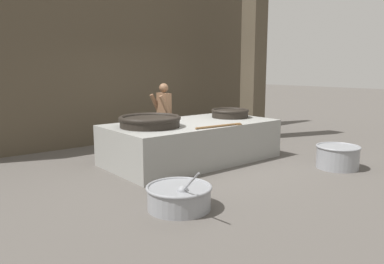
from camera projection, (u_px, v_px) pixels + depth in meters
ground_plane at (192, 161)px, 7.56m from camera, size 60.00×60.00×0.00m
back_wall at (121, 53)px, 9.33m from camera, size 8.92×0.24×4.45m
support_pillar at (254, 53)px, 9.66m from camera, size 0.47×0.47×4.45m
hearth_platform at (192, 142)px, 7.49m from camera, size 3.38×1.76×0.78m
giant_wok_near at (150, 121)px, 6.84m from camera, size 1.14×1.14×0.20m
giant_wok_far at (230, 113)px, 8.16m from camera, size 0.82×0.82×0.18m
stirring_paddle at (221, 126)px, 6.87m from camera, size 1.03×0.15×0.04m
cook at (164, 114)px, 8.57m from camera, size 0.37×0.57×1.51m
prep_bowl_vegetables at (179, 196)px, 4.94m from camera, size 0.88×1.11×0.68m
prep_bowl_meat at (338, 156)px, 6.96m from camera, size 0.80×0.80×0.43m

